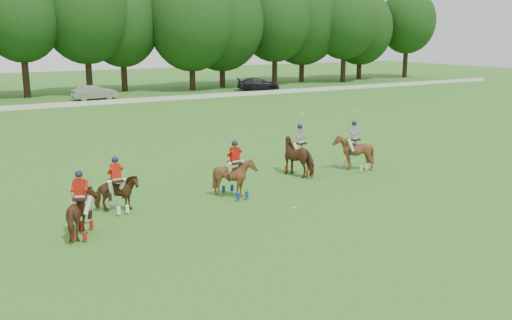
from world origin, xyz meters
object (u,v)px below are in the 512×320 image
car_mid (94,92)px  polo_ball (295,208)px  polo_red_b (117,193)px  polo_stripe_b (353,152)px  polo_red_c (235,177)px  polo_red_a (81,213)px  polo_stripe_a (299,156)px  car_right (258,84)px

car_mid → polo_ball: bearing=172.5°
polo_red_b → polo_stripe_b: bearing=3.7°
polo_red_c → polo_red_a: bearing=-167.0°
polo_red_a → polo_stripe_a: 11.67m
polo_red_b → car_right: bearing=52.9°
car_right → polo_red_a: size_ratio=2.23×
polo_red_a → polo_red_c: 6.86m
car_mid → polo_red_b: polo_red_b is taller
car_right → polo_ball: bearing=174.4°
car_right → polo_red_a: (-30.61, -40.15, 0.08)m
car_mid → polo_red_c: size_ratio=1.86×
polo_ball → car_right: bearing=61.2°
polo_stripe_b → polo_stripe_a: bearing=170.5°
car_mid → polo_stripe_a: bearing=177.1°
polo_stripe_a → polo_stripe_b: size_ratio=1.00×
car_mid → polo_red_c: bearing=170.4°
polo_red_a → polo_stripe_a: polo_stripe_a is taller
polo_red_b → polo_stripe_a: polo_stripe_a is taller
polo_red_b → polo_stripe_b: size_ratio=0.72×
polo_red_c → polo_stripe_a: 4.84m
car_mid → polo_red_a: 41.65m
polo_red_a → polo_stripe_b: polo_stripe_b is taller
polo_red_b → polo_red_c: 4.89m
polo_red_c → polo_stripe_b: (7.41, 1.30, 0.03)m
car_mid → polo_red_c: (-4.41, -38.60, 0.14)m
polo_stripe_b → polo_red_c: bearing=-170.0°
polo_red_a → polo_ball: polo_red_a is taller
polo_red_b → polo_stripe_b: (12.27, 0.80, 0.15)m
polo_red_a → polo_red_b: bearing=48.3°
polo_red_c → car_right: bearing=58.2°
polo_stripe_b → polo_red_a: bearing=-168.6°
car_right → polo_stripe_b: bearing=179.4°
car_right → polo_ball: (-22.72, -41.29, -0.69)m
polo_red_a → polo_stripe_a: bearing=16.6°
polo_stripe_a → car_mid: bearing=90.1°
polo_stripe_b → car_mid: bearing=94.6°
polo_stripe_a → polo_red_c: bearing=-158.3°
polo_stripe_a → polo_red_b: bearing=-172.2°
polo_red_b → polo_red_c: (4.86, -0.50, 0.12)m
polo_stripe_a → polo_ball: size_ratio=33.66×
car_right → polo_red_a: 50.49m
car_right → polo_red_a: polo_red_a is taller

